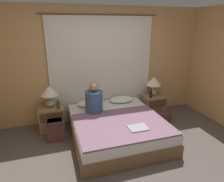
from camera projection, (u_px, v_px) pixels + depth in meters
The scene contains 17 objects.
ground_plane at pixel (132, 162), 3.22m from camera, with size 16.00×16.00×0.00m, color #564C47.
wall_back at pixel (102, 65), 4.51m from camera, with size 4.88×0.06×2.50m.
curtain_panel at pixel (102, 69), 4.48m from camera, with size 2.53×0.02×2.32m.
bed at pixel (116, 128), 3.87m from camera, with size 1.68×1.91×0.42m.
nightstand_left at pixel (52, 118), 4.17m from camera, with size 0.51×0.42×0.50m.
nightstand_right at pixel (153, 105), 4.84m from camera, with size 0.51×0.42×0.50m.
lamp_left at pixel (49, 92), 4.03m from camera, with size 0.36×0.36×0.44m.
lamp_right at pixel (154, 83), 4.71m from camera, with size 0.36×0.36×0.44m.
pillow_left at pixel (90, 103), 4.36m from camera, with size 0.55×0.34×0.12m.
pillow_right at pixel (121, 99), 4.57m from camera, with size 0.55×0.34×0.12m.
blanket_on_bed at pixel (122, 124), 3.54m from camera, with size 1.62×1.27×0.03m.
person_left_in_bed at pixel (94, 100), 3.97m from camera, with size 0.34×0.34×0.63m.
beer_bottle_on_left_stand at pixel (58, 105), 4.00m from camera, with size 0.07×0.07×0.21m.
beer_bottle_on_right_stand at pixel (151, 94), 4.59m from camera, with size 0.06×0.06×0.22m.
laptop_on_bed at pixel (138, 128), 3.36m from camera, with size 0.33×0.25×0.02m.
backpack_on_floor at pixel (55, 129), 3.77m from camera, with size 0.30×0.23×0.42m.
handbag_on_floor at pixel (164, 117), 4.49m from camera, with size 0.32×0.14×0.41m.
Camera 1 is at (-1.12, -2.47, 2.11)m, focal length 32.00 mm.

